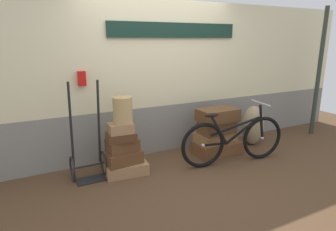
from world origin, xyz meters
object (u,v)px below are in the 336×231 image
at_px(suitcase_4, 121,128).
at_px(suitcase_7, 217,127).
at_px(bicycle, 234,140).
at_px(wicker_basket, 123,110).
at_px(suitcase_1, 123,157).
at_px(suitcase_3, 121,137).
at_px(suitcase_0, 126,168).
at_px(suitcase_6, 215,137).
at_px(suitcase_2, 122,145).
at_px(burlap_sack, 253,125).
at_px(suitcase_8, 218,115).
at_px(suitcase_5, 217,148).
at_px(luggage_trolley, 88,158).

height_order(suitcase_4, suitcase_7, suitcase_4).
bearing_deg(bicycle, wicker_basket, 165.31).
distance_m(suitcase_7, bicycle, 0.40).
bearing_deg(suitcase_1, suitcase_3, 162.14).
xyz_separation_m(suitcase_1, bicycle, (1.60, -0.40, 0.11)).
relative_size(wicker_basket, bicycle, 0.21).
relative_size(suitcase_0, suitcase_6, 0.90).
relative_size(suitcase_1, suitcase_3, 1.26).
xyz_separation_m(suitcase_0, suitcase_2, (-0.03, 0.04, 0.33)).
height_order(suitcase_3, suitcase_4, suitcase_4).
bearing_deg(burlap_sack, wicker_basket, -178.30).
height_order(suitcase_8, wicker_basket, wicker_basket).
xyz_separation_m(wicker_basket, bicycle, (1.58, -0.41, -0.55)).
relative_size(suitcase_1, bicycle, 0.29).
height_order(suitcase_5, wicker_basket, wicker_basket).
bearing_deg(suitcase_7, bicycle, -87.77).
distance_m(suitcase_3, suitcase_6, 1.61).
relative_size(suitcase_2, burlap_sack, 0.59).
relative_size(suitcase_5, suitcase_8, 1.17).
relative_size(suitcase_3, burlap_sack, 0.55).
bearing_deg(bicycle, suitcase_3, 165.84).
xyz_separation_m(suitcase_1, suitcase_3, (-0.02, 0.00, 0.30)).
bearing_deg(suitcase_6, suitcase_7, -97.89).
xyz_separation_m(suitcase_4, suitcase_7, (1.59, -0.02, -0.20)).
distance_m(suitcase_2, suitcase_8, 1.59).
distance_m(suitcase_0, suitcase_5, 1.57).
bearing_deg(suitcase_2, suitcase_5, -4.84).
xyz_separation_m(suitcase_2, suitcase_6, (1.57, -0.01, -0.12)).
height_order(suitcase_1, luggage_trolley, luggage_trolley).
bearing_deg(wicker_basket, suitcase_4, -167.11).
distance_m(suitcase_3, suitcase_8, 1.60).
bearing_deg(burlap_sack, luggage_trolley, 179.62).
distance_m(wicker_basket, luggage_trolley, 0.80).
relative_size(suitcase_2, suitcase_6, 0.65).
relative_size(suitcase_3, bicycle, 0.23).
distance_m(suitcase_6, suitcase_7, 0.18).
xyz_separation_m(suitcase_1, suitcase_8, (1.57, -0.02, 0.42)).
height_order(suitcase_0, suitcase_5, suitcase_5).
xyz_separation_m(suitcase_7, bicycle, (0.02, -0.38, -0.11)).
bearing_deg(wicker_basket, luggage_trolley, 169.36).
bearing_deg(suitcase_5, suitcase_1, -177.66).
height_order(suitcase_0, suitcase_7, suitcase_7).
bearing_deg(luggage_trolley, suitcase_6, -2.16).
distance_m(suitcase_0, bicycle, 1.64).
bearing_deg(suitcase_5, luggage_trolley, 179.55).
bearing_deg(luggage_trolley, suitcase_3, -12.25).
relative_size(suitcase_2, suitcase_7, 0.73).
height_order(suitcase_4, bicycle, bicycle).
bearing_deg(wicker_basket, suitcase_6, 0.50).
distance_m(suitcase_0, suitcase_2, 0.33).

